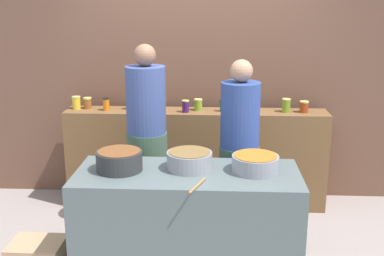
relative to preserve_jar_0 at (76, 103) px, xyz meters
The scene contains 21 objects.
ground 2.01m from the preserve_jar_0, 42.00° to the right, with size 12.00×12.00×0.00m, color gray.
storefront_wall 1.35m from the preserve_jar_0, 14.51° to the left, with size 4.80×0.12×3.00m, color brown.
display_shelf 1.38m from the preserve_jar_0, ahead, with size 2.70×0.36×1.03m, color brown.
prep_table 2.01m from the preserve_jar_0, 48.75° to the right, with size 1.70×0.70×0.88m, color #566363.
preserve_jar_0 is the anchor object (origin of this frame).
preserve_jar_1 0.11m from the preserve_jar_0, ahead, with size 0.09×0.09×0.12m.
preserve_jar_2 0.33m from the preserve_jar_0, ahead, with size 0.07×0.07×0.13m.
preserve_jar_3 0.58m from the preserve_jar_0, ahead, with size 0.08×0.08×0.15m.
preserve_jar_4 0.92m from the preserve_jar_0, ahead, with size 0.07×0.07×0.14m.
preserve_jar_5 1.15m from the preserve_jar_0, ahead, with size 0.07×0.07×0.12m.
preserve_jar_6 1.27m from the preserve_jar_0, ahead, with size 0.09×0.09×0.12m.
preserve_jar_7 1.53m from the preserve_jar_0, ahead, with size 0.07×0.07×0.12m.
preserve_jar_8 1.84m from the preserve_jar_0, ahead, with size 0.07×0.07×0.15m.
preserve_jar_9 2.17m from the preserve_jar_0, ahead, with size 0.09×0.09×0.14m.
preserve_jar_10 2.35m from the preserve_jar_0, ahead, with size 0.09×0.09×0.12m.
cooking_pot_left 1.59m from the preserve_jar_0, 62.55° to the right, with size 0.35×0.35×0.16m.
cooking_pot_center 1.85m from the preserve_jar_0, 46.97° to the right, with size 0.35×0.35×0.14m.
cooking_pot_right 2.24m from the preserve_jar_0, 38.11° to the right, with size 0.35×0.35×0.13m.
wooden_spoon 2.18m from the preserve_jar_0, 51.99° to the right, with size 0.02×0.02×0.29m, color #9E703D.
cook_with_tongs 1.12m from the preserve_jar_0, 39.31° to the right, with size 0.37×0.37×1.77m.
cook_in_cap 1.90m from the preserve_jar_0, 27.20° to the right, with size 0.35×0.35×1.66m.
Camera 1 is at (0.21, -3.67, 2.15)m, focal length 44.64 mm.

